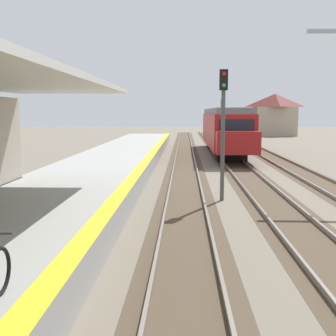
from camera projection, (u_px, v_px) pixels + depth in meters
station_platform at (62, 200)px, 15.55m from camera, size 5.00×80.00×0.91m
track_pair_nearest_platform at (185, 192)px, 19.40m from camera, size 2.34×120.00×0.16m
track_pair_middle at (263, 192)px, 19.28m from camera, size 2.34×120.00×0.16m
approaching_train at (225, 128)px, 37.67m from camera, size 2.93×19.60×4.76m
rail_signal_post at (223, 121)px, 17.35m from camera, size 0.32×0.34×5.20m
distant_trackside_house at (275, 114)px, 67.55m from camera, size 6.60×5.28×6.40m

